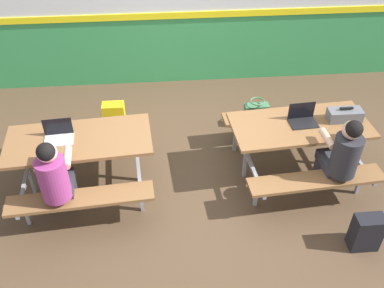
% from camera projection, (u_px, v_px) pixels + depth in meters
% --- Properties ---
extents(ground_plane, '(10.00, 10.00, 0.02)m').
position_uv_depth(ground_plane, '(192.00, 178.00, 5.41)').
color(ground_plane, '#4C3826').
extents(accent_backdrop, '(8.00, 0.14, 2.60)m').
position_uv_depth(accent_backdrop, '(178.00, 7.00, 6.49)').
color(accent_backdrop, '#338C4C').
rests_on(accent_backdrop, ground).
extents(picnic_table_left, '(1.68, 1.66, 0.74)m').
position_uv_depth(picnic_table_left, '(81.00, 150.00, 4.93)').
color(picnic_table_left, brown).
rests_on(picnic_table_left, ground).
extents(picnic_table_right, '(1.68, 1.66, 0.74)m').
position_uv_depth(picnic_table_right, '(299.00, 135.00, 5.15)').
color(picnic_table_right, brown).
rests_on(picnic_table_right, ground).
extents(student_nearer, '(0.38, 0.53, 1.21)m').
position_uv_depth(student_nearer, '(55.00, 177.00, 4.39)').
color(student_nearer, '#2D2D38').
rests_on(student_nearer, ground).
extents(student_further, '(0.38, 0.53, 1.21)m').
position_uv_depth(student_further, '(341.00, 154.00, 4.67)').
color(student_further, '#2D2D38').
rests_on(student_further, ground).
extents(laptop_silver, '(0.34, 0.24, 0.22)m').
position_uv_depth(laptop_silver, '(59.00, 135.00, 4.80)').
color(laptop_silver, silver).
rests_on(laptop_silver, picnic_table_left).
extents(laptop_dark, '(0.34, 0.24, 0.22)m').
position_uv_depth(laptop_dark, '(303.00, 119.00, 5.05)').
color(laptop_dark, black).
rests_on(laptop_dark, picnic_table_right).
extents(toolbox_grey, '(0.40, 0.18, 0.18)m').
position_uv_depth(toolbox_grey, '(345.00, 115.00, 5.06)').
color(toolbox_grey, '#595B60').
rests_on(toolbox_grey, picnic_table_right).
extents(backpack_dark, '(0.30, 0.22, 0.44)m').
position_uv_depth(backpack_dark, '(114.00, 117.00, 6.05)').
color(backpack_dark, yellow).
rests_on(backpack_dark, ground).
extents(tote_bag_bright, '(0.34, 0.21, 0.43)m').
position_uv_depth(tote_bag_bright, '(256.00, 115.00, 6.14)').
color(tote_bag_bright, '#3F724C').
rests_on(tote_bag_bright, ground).
extents(satchel_spare, '(0.30, 0.22, 0.44)m').
position_uv_depth(satchel_spare, '(366.00, 232.00, 4.46)').
color(satchel_spare, black).
rests_on(satchel_spare, ground).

